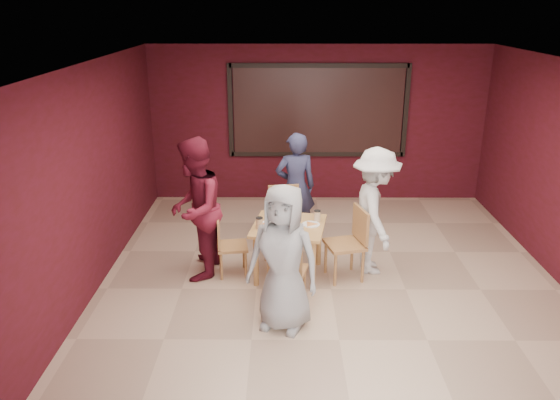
{
  "coord_description": "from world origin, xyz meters",
  "views": [
    {
      "loc": [
        -0.62,
        -6.2,
        3.47
      ],
      "look_at": [
        -0.66,
        0.41,
        1.07
      ],
      "focal_mm": 35.0,
      "sensor_mm": 36.0,
      "label": 1
    }
  ],
  "objects_px": {
    "dining_table": "(289,231)",
    "chair_back": "(285,214)",
    "chair_left": "(227,243)",
    "diner_front": "(283,258)",
    "diner_right": "(375,211)",
    "chair_front": "(287,269)",
    "chair_right": "(351,239)",
    "diner_back": "(295,187)",
    "diner_left": "(195,209)"
  },
  "relations": [
    {
      "from": "diner_right",
      "to": "chair_back",
      "type": "bearing_deg",
      "value": 55.0
    },
    {
      "from": "chair_front",
      "to": "diner_back",
      "type": "height_order",
      "value": "diner_back"
    },
    {
      "from": "chair_right",
      "to": "diner_front",
      "type": "relative_size",
      "value": 0.57
    },
    {
      "from": "chair_right",
      "to": "dining_table",
      "type": "bearing_deg",
      "value": 175.63
    },
    {
      "from": "chair_left",
      "to": "diner_right",
      "type": "xyz_separation_m",
      "value": [
        1.96,
        0.14,
        0.4
      ]
    },
    {
      "from": "dining_table",
      "to": "diner_left",
      "type": "height_order",
      "value": "diner_left"
    },
    {
      "from": "chair_front",
      "to": "diner_right",
      "type": "height_order",
      "value": "diner_right"
    },
    {
      "from": "dining_table",
      "to": "chair_right",
      "type": "distance_m",
      "value": 0.82
    },
    {
      "from": "chair_back",
      "to": "diner_back",
      "type": "relative_size",
      "value": 0.56
    },
    {
      "from": "chair_front",
      "to": "diner_right",
      "type": "relative_size",
      "value": 0.5
    },
    {
      "from": "chair_left",
      "to": "chair_front",
      "type": "bearing_deg",
      "value": -45.57
    },
    {
      "from": "diner_front",
      "to": "diner_left",
      "type": "height_order",
      "value": "diner_left"
    },
    {
      "from": "chair_right",
      "to": "diner_back",
      "type": "relative_size",
      "value": 0.58
    },
    {
      "from": "diner_right",
      "to": "dining_table",
      "type": "bearing_deg",
      "value": 93.39
    },
    {
      "from": "dining_table",
      "to": "chair_left",
      "type": "height_order",
      "value": "dining_table"
    },
    {
      "from": "diner_back",
      "to": "chair_right",
      "type": "bearing_deg",
      "value": 109.57
    },
    {
      "from": "diner_front",
      "to": "chair_left",
      "type": "bearing_deg",
      "value": 142.01
    },
    {
      "from": "chair_left",
      "to": "chair_right",
      "type": "relative_size",
      "value": 0.85
    },
    {
      "from": "diner_back",
      "to": "diner_front",
      "type": "bearing_deg",
      "value": 76.34
    },
    {
      "from": "diner_left",
      "to": "chair_right",
      "type": "bearing_deg",
      "value": 92.4
    },
    {
      "from": "dining_table",
      "to": "diner_back",
      "type": "bearing_deg",
      "value": 84.73
    },
    {
      "from": "dining_table",
      "to": "diner_left",
      "type": "xyz_separation_m",
      "value": [
        -1.22,
        0.0,
        0.3
      ]
    },
    {
      "from": "diner_front",
      "to": "diner_back",
      "type": "xyz_separation_m",
      "value": [
        0.18,
        2.44,
        -0.0
      ]
    },
    {
      "from": "diner_right",
      "to": "diner_back",
      "type": "bearing_deg",
      "value": 40.39
    },
    {
      "from": "dining_table",
      "to": "chair_back",
      "type": "height_order",
      "value": "chair_back"
    },
    {
      "from": "dining_table",
      "to": "chair_back",
      "type": "relative_size",
      "value": 1.12
    },
    {
      "from": "diner_back",
      "to": "diner_left",
      "type": "distance_m",
      "value": 1.8
    },
    {
      "from": "chair_left",
      "to": "chair_back",
      "type": "bearing_deg",
      "value": 48.24
    },
    {
      "from": "chair_back",
      "to": "diner_front",
      "type": "bearing_deg",
      "value": -90.51
    },
    {
      "from": "dining_table",
      "to": "diner_right",
      "type": "xyz_separation_m",
      "value": [
        1.14,
        0.15,
        0.22
      ]
    },
    {
      "from": "diner_right",
      "to": "diner_left",
      "type": "bearing_deg",
      "value": 89.55
    },
    {
      "from": "dining_table",
      "to": "chair_left",
      "type": "bearing_deg",
      "value": 179.53
    },
    {
      "from": "dining_table",
      "to": "diner_back",
      "type": "height_order",
      "value": "diner_back"
    },
    {
      "from": "chair_back",
      "to": "chair_front",
      "type": "bearing_deg",
      "value": -89.23
    },
    {
      "from": "chair_back",
      "to": "diner_right",
      "type": "height_order",
      "value": "diner_right"
    },
    {
      "from": "diner_front",
      "to": "chair_back",
      "type": "bearing_deg",
      "value": 110.36
    },
    {
      "from": "diner_left",
      "to": "chair_front",
      "type": "bearing_deg",
      "value": 60.23
    },
    {
      "from": "chair_left",
      "to": "diner_back",
      "type": "height_order",
      "value": "diner_back"
    },
    {
      "from": "diner_front",
      "to": "diner_left",
      "type": "relative_size",
      "value": 0.89
    },
    {
      "from": "dining_table",
      "to": "chair_front",
      "type": "distance_m",
      "value": 0.82
    },
    {
      "from": "dining_table",
      "to": "chair_front",
      "type": "xyz_separation_m",
      "value": [
        -0.03,
        -0.8,
        -0.15
      ]
    },
    {
      "from": "chair_right",
      "to": "diner_front",
      "type": "xyz_separation_m",
      "value": [
        -0.88,
        -1.17,
        0.29
      ]
    },
    {
      "from": "chair_right",
      "to": "diner_right",
      "type": "distance_m",
      "value": 0.5
    },
    {
      "from": "diner_front",
      "to": "diner_right",
      "type": "height_order",
      "value": "diner_right"
    },
    {
      "from": "dining_table",
      "to": "chair_front",
      "type": "height_order",
      "value": "dining_table"
    },
    {
      "from": "chair_back",
      "to": "dining_table",
      "type": "bearing_deg",
      "value": -86.64
    },
    {
      "from": "chair_back",
      "to": "chair_right",
      "type": "bearing_deg",
      "value": -47.09
    },
    {
      "from": "diner_back",
      "to": "diner_left",
      "type": "height_order",
      "value": "diner_left"
    },
    {
      "from": "chair_front",
      "to": "chair_right",
      "type": "relative_size",
      "value": 0.9
    },
    {
      "from": "chair_front",
      "to": "diner_right",
      "type": "bearing_deg",
      "value": 38.92
    }
  ]
}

